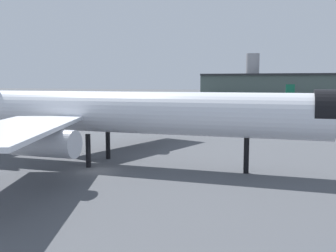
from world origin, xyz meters
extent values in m
plane|color=#4C4F54|center=(0.00, 0.00, 0.00)|extent=(900.00, 900.00, 0.00)
cylinder|color=silver|center=(0.40, 3.94, 6.38)|extent=(48.67, 5.67, 4.91)
cone|color=silver|center=(24.70, 4.32, 6.38)|extent=(5.48, 4.90, 4.81)
cylinder|color=black|center=(23.72, 4.31, 6.75)|extent=(2.29, 4.99, 4.96)
cube|color=silver|center=(-3.54, 17.27, 5.77)|extent=(13.86, 23.19, 0.39)
cylinder|color=#B7BAC1|center=(-2.33, 14.67, 4.15)|extent=(6.84, 2.81, 2.70)
cube|color=silver|center=(-3.12, -9.50, 5.77)|extent=(14.44, 23.21, 0.39)
cylinder|color=#B7BAC1|center=(-2.00, -6.86, 4.15)|extent=(6.84, 2.81, 2.70)
cube|color=silver|center=(-21.06, 9.21, 6.87)|extent=(4.51, 8.81, 0.29)
cylinder|color=black|center=(15.95, 4.19, 1.96)|extent=(0.59, 0.59, 3.93)
cylinder|color=black|center=(-2.07, 6.48, 1.96)|extent=(0.59, 0.59, 3.93)
cylinder|color=black|center=(-1.99, 1.33, 1.96)|extent=(0.59, 0.59, 3.93)
cylinder|color=silver|center=(8.32, 105.19, 4.07)|extent=(27.21, 18.61, 3.13)
cone|color=silver|center=(-4.45, 97.21, 4.07)|extent=(4.55, 4.43, 3.07)
cone|color=silver|center=(21.09, 113.17, 4.07)|extent=(5.03, 4.68, 2.97)
cylinder|color=black|center=(-3.92, 97.54, 4.30)|extent=(2.87, 3.43, 3.16)
cube|color=silver|center=(14.71, 99.34, 3.68)|extent=(7.95, 14.32, 0.25)
cylinder|color=#B7BAC1|center=(13.23, 100.34, 2.65)|extent=(4.49, 3.69, 1.72)
cube|color=silver|center=(5.87, 113.50, 3.68)|extent=(13.48, 12.41, 0.25)
cylinder|color=#B7BAC1|center=(6.12, 111.73, 2.65)|extent=(4.49, 3.69, 1.72)
cube|color=#0F5138|center=(19.05, 111.89, 6.57)|extent=(3.23, 2.18, 5.01)
cube|color=silver|center=(21.41, 109.25, 4.38)|extent=(5.17, 6.03, 0.19)
cube|color=silver|center=(17.71, 115.17, 4.38)|extent=(5.17, 6.03, 0.19)
cylinder|color=black|center=(0.14, 100.08, 1.25)|extent=(0.38, 0.38, 2.50)
cylinder|color=black|center=(10.47, 104.59, 1.25)|extent=(0.38, 0.38, 2.50)
cylinder|color=black|center=(8.73, 107.38, 1.25)|extent=(0.38, 0.38, 2.50)
cylinder|color=#939399|center=(-4.98, 208.59, 13.75)|extent=(8.23, 8.23, 27.51)
cube|color=black|center=(-6.96, 36.68, 0.32)|extent=(2.04, 2.69, 0.20)
cube|color=beige|center=(-6.96, 36.68, 1.12)|extent=(2.04, 2.69, 1.40)
sphere|color=black|center=(-6.00, 35.93, 0.22)|extent=(0.44, 0.44, 0.44)
sphere|color=black|center=(-7.46, 35.57, 0.22)|extent=(0.44, 0.44, 0.44)
sphere|color=black|center=(-6.47, 37.79, 0.22)|extent=(0.44, 0.44, 0.44)
sphere|color=black|center=(-7.93, 37.43, 0.22)|extent=(0.44, 0.44, 0.44)
camera|label=1|loc=(20.76, -37.59, 9.99)|focal=40.91mm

